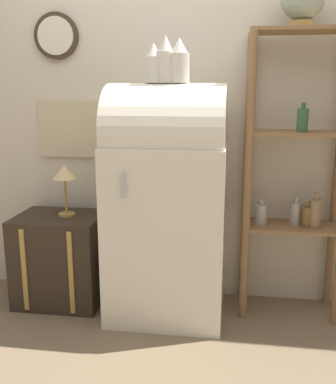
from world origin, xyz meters
TOP-DOWN VIEW (x-y plane):
  - ground_plane at (0.00, 0.00)m, footprint 12.00×12.00m
  - wall_back at (-0.01, 0.57)m, footprint 7.00×0.09m
  - refrigerator at (-0.00, 0.25)m, footprint 0.71×0.63m
  - suitcase_trunk at (-0.73, 0.29)m, footprint 0.56×0.44m
  - shelf_unit at (0.77, 0.37)m, footprint 0.61×0.31m
  - vase_left at (-0.08, 0.24)m, footprint 0.10×0.10m
  - vase_center at (-0.01, 0.24)m, footprint 0.10×0.10m
  - vase_right at (0.07, 0.25)m, footprint 0.12×0.12m
  - desk_lamp at (-0.68, 0.31)m, footprint 0.15×0.15m

SIDE VIEW (x-z plane):
  - ground_plane at x=0.00m, z-range 0.00..0.00m
  - suitcase_trunk at x=-0.73m, z-range 0.00..0.60m
  - refrigerator at x=0.00m, z-range 0.02..1.47m
  - desk_lamp at x=-0.68m, z-range 0.70..1.03m
  - shelf_unit at x=0.77m, z-range 0.08..1.83m
  - wall_back at x=-0.01m, z-range 0.00..2.70m
  - vase_left at x=-0.08m, z-range 1.44..1.66m
  - vase_right at x=0.07m, z-range 1.44..1.69m
  - vase_center at x=-0.01m, z-range 1.44..1.71m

